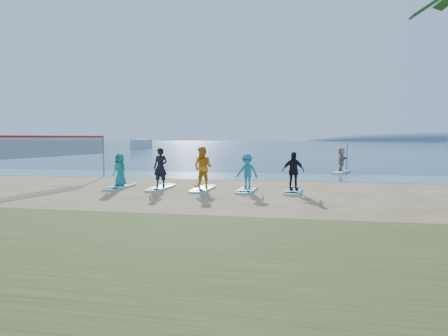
% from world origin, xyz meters
% --- Properties ---
extents(ground, '(600.00, 600.00, 0.00)m').
position_xyz_m(ground, '(0.00, 0.00, 0.00)').
color(ground, tan).
rests_on(ground, ground).
extents(shallow_water, '(600.00, 600.00, 0.00)m').
position_xyz_m(shallow_water, '(0.00, 10.50, 0.01)').
color(shallow_water, teal).
rests_on(shallow_water, ground).
extents(ocean, '(600.00, 600.00, 0.00)m').
position_xyz_m(ocean, '(0.00, 160.00, 0.01)').
color(ocean, navy).
rests_on(ocean, ground).
extents(volleyball_net, '(1.24, 9.02, 2.50)m').
position_xyz_m(volleyball_net, '(-10.61, 3.90, 1.90)').
color(volleyball_net, gray).
rests_on(volleyball_net, ground).
extents(paddleboard, '(1.45, 3.08, 0.12)m').
position_xyz_m(paddleboard, '(4.16, 14.43, 0.06)').
color(paddleboard, silver).
rests_on(paddleboard, ground).
extents(paddleboarder, '(0.92, 1.51, 1.56)m').
position_xyz_m(paddleboarder, '(4.16, 14.43, 0.90)').
color(paddleboarder, tan).
rests_on(paddleboarder, paddleboard).
extents(boat_offshore_a, '(3.85, 7.73, 1.99)m').
position_xyz_m(boat_offshore_a, '(-33.81, 71.53, 0.00)').
color(boat_offshore_a, silver).
rests_on(boat_offshore_a, ground).
extents(surfboard_0, '(0.70, 2.20, 0.09)m').
position_xyz_m(surfboard_0, '(-6.58, 3.27, 0.04)').
color(surfboard_0, '#93E0E4').
rests_on(surfboard_0, ground).
extents(student_0, '(0.87, 0.73, 1.52)m').
position_xyz_m(student_0, '(-6.58, 3.27, 0.85)').
color(student_0, teal).
rests_on(student_0, surfboard_0).
extents(surfboard_1, '(0.70, 2.20, 0.09)m').
position_xyz_m(surfboard_1, '(-4.56, 3.27, 0.04)').
color(surfboard_1, '#93E0E4').
rests_on(surfboard_1, ground).
extents(student_1, '(0.68, 0.47, 1.81)m').
position_xyz_m(student_1, '(-4.56, 3.27, 0.99)').
color(student_1, black).
rests_on(student_1, surfboard_1).
extents(surfboard_2, '(0.70, 2.20, 0.09)m').
position_xyz_m(surfboard_2, '(-2.54, 3.27, 0.04)').
color(surfboard_2, '#93E0E4').
rests_on(surfboard_2, ground).
extents(student_2, '(1.06, 0.92, 1.86)m').
position_xyz_m(student_2, '(-2.54, 3.27, 1.02)').
color(student_2, orange).
rests_on(student_2, surfboard_2).
extents(surfboard_3, '(0.70, 2.20, 0.09)m').
position_xyz_m(surfboard_3, '(-0.52, 3.27, 0.04)').
color(surfboard_3, '#93E0E4').
rests_on(surfboard_3, ground).
extents(student_3, '(1.12, 0.82, 1.56)m').
position_xyz_m(student_3, '(-0.52, 3.27, 0.87)').
color(student_3, teal).
rests_on(student_3, surfboard_3).
extents(surfboard_4, '(0.70, 2.20, 0.09)m').
position_xyz_m(surfboard_4, '(1.51, 3.27, 0.04)').
color(surfboard_4, '#93E0E4').
rests_on(surfboard_4, ground).
extents(student_4, '(1.05, 0.68, 1.66)m').
position_xyz_m(student_4, '(1.51, 3.27, 0.92)').
color(student_4, black).
rests_on(student_4, surfboard_4).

